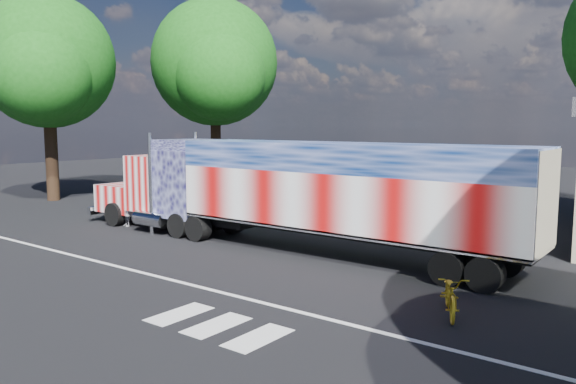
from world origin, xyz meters
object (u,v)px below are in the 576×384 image
Objects in this scene: semi_truck at (286,190)px; woman at (126,209)px; bicycle at (451,294)px; tree_nw_a at (216,63)px; coach_bus at (340,179)px; tree_w_a at (47,62)px.

semi_truck is 12.70× the size of woman.
bicycle is (15.44, -2.56, -0.25)m from woman.
bicycle is at bearing -34.54° from tree_nw_a.
coach_bus is at bearing -21.21° from tree_nw_a.
woman is 0.79× the size of bicycle.
coach_bus is 10.02m from woman.
woman is 12.71m from tree_w_a.
tree_nw_a reaches higher than bicycle.
tree_w_a is (-10.22, 2.57, 7.11)m from woman.
semi_truck is at bearing 15.48° from woman.
tree_w_a is at bearing 174.27° from semi_truck.
bicycle is 29.21m from tree_nw_a.
semi_truck is 8.15m from bicycle.
semi_truck reaches higher than woman.
tree_w_a is at bearing -103.19° from tree_nw_a.
semi_truck is 21.27m from tree_nw_a.
semi_truck is 7.82m from coach_bus.
bicycle is at bearing -11.29° from tree_w_a.
semi_truck is 1.47× the size of tree_nw_a.
semi_truck is at bearing 129.31° from bicycle.
tree_nw_a is (-15.84, 12.64, 6.46)m from semi_truck.
woman is at bearing -14.09° from tree_w_a.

